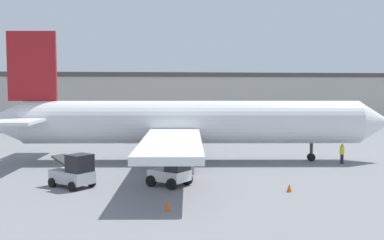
# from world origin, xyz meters

# --- Properties ---
(ground_plane) EXTENTS (400.00, 400.00, 0.00)m
(ground_plane) POSITION_xyz_m (0.00, 0.00, 0.00)
(ground_plane) COLOR slate
(terminal_building) EXTENTS (98.78, 10.27, 8.56)m
(terminal_building) POSITION_xyz_m (3.44, 35.73, 4.29)
(terminal_building) COLOR #ADA89E
(terminal_building) RESTS_ON ground_plane
(airplane) EXTENTS (36.96, 34.75, 11.55)m
(airplane) POSITION_xyz_m (-0.94, 0.19, 3.42)
(airplane) COLOR silver
(airplane) RESTS_ON ground_plane
(ground_crew_worker) EXTENTS (0.38, 0.38, 1.75)m
(ground_crew_worker) POSITION_xyz_m (12.47, -4.03, 0.93)
(ground_crew_worker) COLOR #1E2338
(ground_crew_worker) RESTS_ON ground_plane
(baggage_tug) EXTENTS (3.22, 3.23, 2.14)m
(baggage_tug) POSITION_xyz_m (-3.49, -9.80, 0.98)
(baggage_tug) COLOR silver
(baggage_tug) RESTS_ON ground_plane
(belt_loader_truck) EXTENTS (3.22, 3.31, 2.30)m
(belt_loader_truck) POSITION_xyz_m (-10.00, -8.81, 1.06)
(belt_loader_truck) COLOR #B2B2B7
(belt_loader_truck) RESTS_ON ground_plane
(safety_cone_near) EXTENTS (0.36, 0.36, 0.55)m
(safety_cone_near) POSITION_xyz_m (-4.79, -15.92, 0.28)
(safety_cone_near) COLOR #EF590F
(safety_cone_near) RESTS_ON ground_plane
(safety_cone_far) EXTENTS (0.36, 0.36, 0.55)m
(safety_cone_far) POSITION_xyz_m (3.65, -13.11, 0.28)
(safety_cone_far) COLOR #EF590F
(safety_cone_far) RESTS_ON ground_plane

